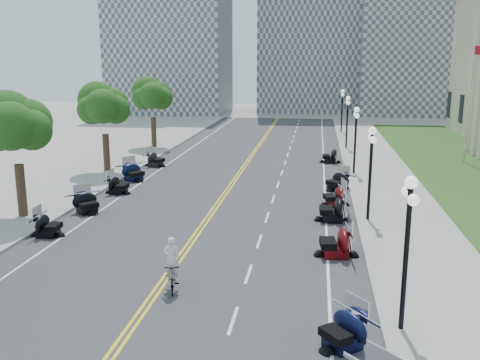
{
  "coord_description": "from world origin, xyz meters",
  "views": [
    {
      "loc": [
        5.76,
        -24.09,
        8.48
      ],
      "look_at": [
        1.65,
        4.31,
        2.0
      ],
      "focal_mm": 40.0,
      "sensor_mm": 36.0,
      "label": 1
    }
  ],
  "objects_px": {
    "bicycle": "(172,276)",
    "cyclist_rider": "(171,240)",
    "motorcycle_n_3": "(343,329)",
    "flagpole": "(469,103)"
  },
  "relations": [
    {
      "from": "flagpole",
      "to": "cyclist_rider",
      "type": "xyz_separation_m",
      "value": [
        -17.45,
        -27.89,
        -3.02
      ]
    },
    {
      "from": "bicycle",
      "to": "flagpole",
      "type": "bearing_deg",
      "value": 43.38
    },
    {
      "from": "motorcycle_n_3",
      "to": "cyclist_rider",
      "type": "height_order",
      "value": "cyclist_rider"
    },
    {
      "from": "motorcycle_n_3",
      "to": "cyclist_rider",
      "type": "relative_size",
      "value": 1.03
    },
    {
      "from": "flagpole",
      "to": "bicycle",
      "type": "xyz_separation_m",
      "value": [
        -17.45,
        -27.89,
        -4.44
      ]
    },
    {
      "from": "bicycle",
      "to": "cyclist_rider",
      "type": "xyz_separation_m",
      "value": [
        0.0,
        0.0,
        1.43
      ]
    },
    {
      "from": "flagpole",
      "to": "cyclist_rider",
      "type": "bearing_deg",
      "value": -122.03
    },
    {
      "from": "bicycle",
      "to": "motorcycle_n_3",
      "type": "bearing_deg",
      "value": -42.89
    },
    {
      "from": "bicycle",
      "to": "cyclist_rider",
      "type": "relative_size",
      "value": 1.07
    },
    {
      "from": "bicycle",
      "to": "cyclist_rider",
      "type": "bearing_deg",
      "value": 0.0
    }
  ]
}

